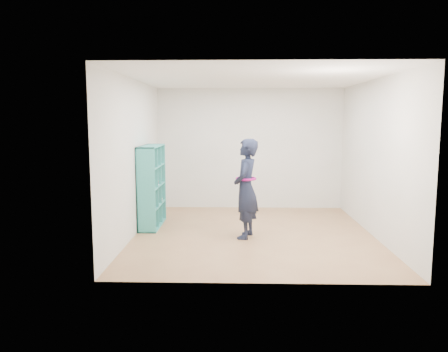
{
  "coord_description": "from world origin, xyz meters",
  "views": [
    {
      "loc": [
        -0.3,
        -7.25,
        1.95
      ],
      "look_at": [
        -0.51,
        0.3,
        0.96
      ],
      "focal_mm": 35.0,
      "sensor_mm": 36.0,
      "label": 1
    }
  ],
  "objects": [
    {
      "name": "ceiling",
      "position": [
        0.0,
        0.0,
        2.6
      ],
      "size": [
        4.5,
        4.5,
        0.0
      ],
      "primitive_type": "plane",
      "color": "white",
      "rests_on": "wall_back"
    },
    {
      "name": "smartphone",
      "position": [
        -0.27,
        -0.08,
        0.92
      ],
      "size": [
        0.01,
        0.09,
        0.12
      ],
      "rotation": [
        0.37,
        0.0,
        -0.01
      ],
      "color": "silver",
      "rests_on": "person"
    },
    {
      "name": "wall_left",
      "position": [
        -2.0,
        0.0,
        1.3
      ],
      "size": [
        0.02,
        4.5,
        2.6
      ],
      "primitive_type": "cube",
      "color": "beige",
      "rests_on": "floor"
    },
    {
      "name": "wall_back",
      "position": [
        0.0,
        2.25,
        1.3
      ],
      "size": [
        4.0,
        0.02,
        2.6
      ],
      "primitive_type": "cube",
      "color": "beige",
      "rests_on": "floor"
    },
    {
      "name": "wall_front",
      "position": [
        0.0,
        -2.25,
        1.3
      ],
      "size": [
        4.0,
        0.02,
        2.6
      ],
      "primitive_type": "cube",
      "color": "beige",
      "rests_on": "floor"
    },
    {
      "name": "bookshelf",
      "position": [
        -1.85,
        0.53,
        0.72
      ],
      "size": [
        0.32,
        1.11,
        1.47
      ],
      "color": "teal",
      "rests_on": "floor"
    },
    {
      "name": "person",
      "position": [
        -0.14,
        -0.21,
        0.82
      ],
      "size": [
        0.51,
        0.67,
        1.63
      ],
      "rotation": [
        0.0,
        0.0,
        -1.8
      ],
      "color": "black",
      "rests_on": "floor"
    },
    {
      "name": "floor",
      "position": [
        0.0,
        0.0,
        0.0
      ],
      "size": [
        4.5,
        4.5,
        0.0
      ],
      "primitive_type": "plane",
      "color": "#956743",
      "rests_on": "ground"
    },
    {
      "name": "wall_right",
      "position": [
        2.0,
        0.0,
        1.3
      ],
      "size": [
        0.02,
        4.5,
        2.6
      ],
      "primitive_type": "cube",
      "color": "beige",
      "rests_on": "floor"
    }
  ]
}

